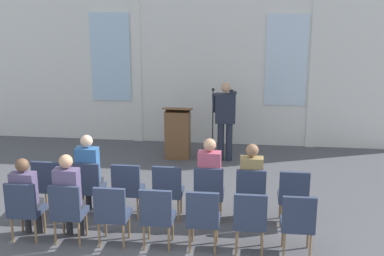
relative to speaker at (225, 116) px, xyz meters
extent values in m
cube|color=silver|center=(-0.74, 1.23, 1.31)|extent=(10.15, 0.10, 4.60)
cube|color=silver|center=(-2.77, 1.17, 1.02)|extent=(0.94, 0.04, 2.06)
cube|color=silver|center=(-2.15, 1.18, 1.31)|extent=(0.20, 0.08, 4.60)
cube|color=silver|center=(1.29, 1.17, 1.02)|extent=(0.94, 0.04, 2.06)
cube|color=silver|center=(1.91, 1.18, 1.31)|extent=(0.20, 0.08, 4.60)
cylinder|color=#232838|center=(-0.09, -0.02, -0.57)|extent=(0.14, 0.14, 0.84)
cylinder|color=#232838|center=(0.09, -0.02, -0.57)|extent=(0.14, 0.14, 0.84)
cube|color=#232838|center=(0.00, -0.02, 0.16)|extent=(0.42, 0.22, 0.63)
cube|color=#B28C19|center=(0.00, 0.10, 0.24)|extent=(0.06, 0.01, 0.38)
sphere|color=tan|center=(0.00, -0.01, 0.61)|extent=(0.21, 0.21, 0.21)
cylinder|color=#232838|center=(-0.24, 0.06, 0.25)|extent=(0.09, 0.28, 0.45)
cylinder|color=#232838|center=(0.16, 0.11, 0.47)|extent=(0.15, 0.36, 0.15)
cylinder|color=#232838|center=(0.11, 0.25, 0.48)|extent=(0.11, 0.34, 0.15)
sphere|color=tan|center=(0.01, 0.51, 0.50)|extent=(0.10, 0.10, 0.10)
cylinder|color=black|center=(-0.27, 0.12, -0.98)|extent=(0.28, 0.28, 0.03)
cylinder|color=black|center=(-0.27, 0.12, -0.24)|extent=(0.02, 0.02, 1.45)
sphere|color=#262626|center=(-0.27, 0.12, 0.53)|extent=(0.07, 0.07, 0.07)
cube|color=brown|center=(-1.03, 0.06, -0.47)|extent=(0.52, 0.40, 1.05)
cube|color=brown|center=(-1.03, 0.08, 0.10)|extent=(0.60, 0.48, 0.14)
cylinder|color=olive|center=(-2.54, -2.79, -0.79)|extent=(0.04, 0.04, 0.40)
cylinder|color=olive|center=(-2.90, -2.79, -0.79)|extent=(0.04, 0.04, 0.40)
cylinder|color=olive|center=(-2.54, -3.13, -0.79)|extent=(0.04, 0.04, 0.40)
cylinder|color=olive|center=(-2.90, -3.13, -0.79)|extent=(0.04, 0.04, 0.40)
cube|color=#2D3851|center=(-2.72, -2.96, -0.55)|extent=(0.46, 0.44, 0.08)
cube|color=#2D3851|center=(-2.72, -3.15, -0.28)|extent=(0.46, 0.06, 0.46)
cylinder|color=olive|center=(-1.88, -2.79, -0.79)|extent=(0.04, 0.04, 0.40)
cylinder|color=olive|center=(-2.24, -2.79, -0.79)|extent=(0.04, 0.04, 0.40)
cylinder|color=olive|center=(-1.88, -3.13, -0.79)|extent=(0.04, 0.04, 0.40)
cylinder|color=olive|center=(-2.24, -3.13, -0.79)|extent=(0.04, 0.04, 0.40)
cube|color=#2D3851|center=(-2.06, -2.96, -0.55)|extent=(0.46, 0.44, 0.08)
cube|color=#2D3851|center=(-2.06, -3.15, -0.28)|extent=(0.46, 0.06, 0.46)
cylinder|color=#2D2D33|center=(-2.15, -2.78, -0.77)|extent=(0.10, 0.10, 0.44)
cylinder|color=#2D2D33|center=(-1.97, -2.78, -0.77)|extent=(0.10, 0.10, 0.44)
cube|color=#2D2D33|center=(-2.06, -2.90, -0.49)|extent=(0.34, 0.36, 0.12)
cube|color=#3366A5|center=(-2.06, -3.01, -0.13)|extent=(0.36, 0.20, 0.60)
sphere|color=beige|center=(-2.06, -2.99, 0.28)|extent=(0.20, 0.20, 0.20)
cylinder|color=olive|center=(-1.22, -2.79, -0.79)|extent=(0.04, 0.04, 0.40)
cylinder|color=olive|center=(-1.58, -2.79, -0.79)|extent=(0.04, 0.04, 0.40)
cylinder|color=olive|center=(-1.22, -3.13, -0.79)|extent=(0.04, 0.04, 0.40)
cylinder|color=olive|center=(-1.58, -3.13, -0.79)|extent=(0.04, 0.04, 0.40)
cube|color=#2D3851|center=(-1.40, -2.96, -0.55)|extent=(0.46, 0.44, 0.08)
cube|color=#2D3851|center=(-1.40, -3.15, -0.28)|extent=(0.46, 0.06, 0.46)
cylinder|color=olive|center=(-0.56, -2.79, -0.79)|extent=(0.04, 0.04, 0.40)
cylinder|color=olive|center=(-0.92, -2.79, -0.79)|extent=(0.04, 0.04, 0.40)
cylinder|color=olive|center=(-0.56, -3.13, -0.79)|extent=(0.04, 0.04, 0.40)
cylinder|color=olive|center=(-0.92, -3.13, -0.79)|extent=(0.04, 0.04, 0.40)
cube|color=#2D3851|center=(-0.74, -2.96, -0.55)|extent=(0.46, 0.44, 0.08)
cube|color=#2D3851|center=(-0.74, -3.15, -0.28)|extent=(0.46, 0.06, 0.46)
cylinder|color=olive|center=(0.10, -2.79, -0.79)|extent=(0.04, 0.04, 0.40)
cylinder|color=olive|center=(-0.26, -2.79, -0.79)|extent=(0.04, 0.04, 0.40)
cylinder|color=olive|center=(0.10, -3.13, -0.79)|extent=(0.04, 0.04, 0.40)
cylinder|color=olive|center=(-0.26, -3.13, -0.79)|extent=(0.04, 0.04, 0.40)
cube|color=#2D3851|center=(-0.08, -2.96, -0.55)|extent=(0.46, 0.44, 0.08)
cube|color=#2D3851|center=(-0.08, -3.15, -0.28)|extent=(0.46, 0.06, 0.46)
cylinder|color=#2D2D33|center=(-0.17, -2.78, -0.77)|extent=(0.10, 0.10, 0.44)
cylinder|color=#2D2D33|center=(0.01, -2.78, -0.77)|extent=(0.10, 0.10, 0.44)
cube|color=#2D2D33|center=(-0.08, -2.90, -0.49)|extent=(0.34, 0.36, 0.12)
cube|color=#B24C66|center=(-0.08, -3.01, -0.13)|extent=(0.36, 0.20, 0.61)
sphere|color=tan|center=(-0.08, -2.99, 0.29)|extent=(0.20, 0.20, 0.20)
cylinder|color=olive|center=(0.77, -2.79, -0.79)|extent=(0.04, 0.04, 0.40)
cylinder|color=olive|center=(0.41, -2.79, -0.79)|extent=(0.04, 0.04, 0.40)
cylinder|color=olive|center=(0.77, -3.13, -0.79)|extent=(0.04, 0.04, 0.40)
cylinder|color=olive|center=(0.41, -3.13, -0.79)|extent=(0.04, 0.04, 0.40)
cube|color=#2D3851|center=(0.59, -2.96, -0.55)|extent=(0.46, 0.44, 0.08)
cube|color=#2D3851|center=(0.59, -3.15, -0.28)|extent=(0.46, 0.06, 0.46)
cylinder|color=#2D2D33|center=(0.50, -2.78, -0.77)|extent=(0.10, 0.10, 0.44)
cylinder|color=#2D2D33|center=(0.68, -2.78, -0.77)|extent=(0.10, 0.10, 0.44)
cube|color=#2D2D33|center=(0.59, -2.90, -0.49)|extent=(0.34, 0.36, 0.12)
cube|color=#997F4C|center=(0.59, -3.01, -0.16)|extent=(0.36, 0.20, 0.54)
sphere|color=#8C6647|center=(0.59, -2.99, 0.22)|extent=(0.20, 0.20, 0.20)
cylinder|color=olive|center=(1.43, -2.79, -0.79)|extent=(0.04, 0.04, 0.40)
cylinder|color=olive|center=(1.07, -2.79, -0.79)|extent=(0.04, 0.04, 0.40)
cylinder|color=olive|center=(1.43, -3.13, -0.79)|extent=(0.04, 0.04, 0.40)
cylinder|color=olive|center=(1.07, -3.13, -0.79)|extent=(0.04, 0.04, 0.40)
cube|color=#2D3851|center=(1.25, -2.96, -0.55)|extent=(0.46, 0.44, 0.08)
cube|color=#2D3851|center=(1.25, -3.15, -0.28)|extent=(0.46, 0.06, 0.46)
cylinder|color=olive|center=(-2.54, -3.76, -0.79)|extent=(0.04, 0.04, 0.40)
cylinder|color=olive|center=(-2.90, -3.76, -0.79)|extent=(0.04, 0.04, 0.40)
cylinder|color=olive|center=(-2.54, -4.10, -0.79)|extent=(0.04, 0.04, 0.40)
cylinder|color=olive|center=(-2.90, -4.10, -0.79)|extent=(0.04, 0.04, 0.40)
cube|color=#2D3851|center=(-2.72, -3.93, -0.55)|extent=(0.46, 0.44, 0.08)
cube|color=#2D3851|center=(-2.72, -4.12, -0.28)|extent=(0.46, 0.06, 0.46)
cylinder|color=#2D2D33|center=(-2.81, -3.75, -0.77)|extent=(0.10, 0.10, 0.44)
cylinder|color=#2D2D33|center=(-2.63, -3.75, -0.77)|extent=(0.10, 0.10, 0.44)
cube|color=#2D2D33|center=(-2.72, -3.87, -0.49)|extent=(0.34, 0.36, 0.12)
cube|color=#594C72|center=(-2.72, -3.98, -0.18)|extent=(0.36, 0.20, 0.50)
sphere|color=brown|center=(-2.72, -3.96, 0.18)|extent=(0.20, 0.20, 0.20)
cylinder|color=olive|center=(-1.88, -3.76, -0.79)|extent=(0.04, 0.04, 0.40)
cylinder|color=olive|center=(-2.24, -3.76, -0.79)|extent=(0.04, 0.04, 0.40)
cylinder|color=olive|center=(-1.88, -4.10, -0.79)|extent=(0.04, 0.04, 0.40)
cylinder|color=olive|center=(-2.24, -4.10, -0.79)|extent=(0.04, 0.04, 0.40)
cube|color=#2D3851|center=(-2.06, -3.93, -0.55)|extent=(0.46, 0.44, 0.08)
cube|color=#2D3851|center=(-2.06, -4.12, -0.28)|extent=(0.46, 0.06, 0.46)
cylinder|color=#2D2D33|center=(-2.15, -3.75, -0.77)|extent=(0.10, 0.10, 0.44)
cylinder|color=#2D2D33|center=(-1.97, -3.75, -0.77)|extent=(0.10, 0.10, 0.44)
cube|color=#2D2D33|center=(-2.06, -3.87, -0.49)|extent=(0.34, 0.36, 0.12)
cube|color=#594C72|center=(-2.06, -3.98, -0.14)|extent=(0.36, 0.20, 0.59)
sphere|color=tan|center=(-2.06, -3.96, 0.27)|extent=(0.20, 0.20, 0.20)
cylinder|color=olive|center=(-1.22, -3.76, -0.79)|extent=(0.04, 0.04, 0.40)
cylinder|color=olive|center=(-1.58, -3.76, -0.79)|extent=(0.04, 0.04, 0.40)
cylinder|color=olive|center=(-1.22, -4.10, -0.79)|extent=(0.04, 0.04, 0.40)
cylinder|color=olive|center=(-1.58, -4.10, -0.79)|extent=(0.04, 0.04, 0.40)
cube|color=#2D3851|center=(-1.40, -3.93, -0.55)|extent=(0.46, 0.44, 0.08)
cube|color=#2D3851|center=(-1.40, -4.12, -0.28)|extent=(0.46, 0.06, 0.46)
cylinder|color=olive|center=(-0.56, -3.76, -0.79)|extent=(0.04, 0.04, 0.40)
cylinder|color=olive|center=(-0.92, -3.76, -0.79)|extent=(0.04, 0.04, 0.40)
cylinder|color=olive|center=(-0.56, -4.10, -0.79)|extent=(0.04, 0.04, 0.40)
cylinder|color=olive|center=(-0.92, -4.10, -0.79)|extent=(0.04, 0.04, 0.40)
cube|color=#2D3851|center=(-0.74, -3.93, -0.55)|extent=(0.46, 0.44, 0.08)
cube|color=#2D3851|center=(-0.74, -4.12, -0.28)|extent=(0.46, 0.06, 0.46)
cylinder|color=olive|center=(0.10, -3.76, -0.79)|extent=(0.04, 0.04, 0.40)
cylinder|color=olive|center=(-0.26, -3.76, -0.79)|extent=(0.04, 0.04, 0.40)
cylinder|color=olive|center=(0.10, -4.10, -0.79)|extent=(0.04, 0.04, 0.40)
cylinder|color=olive|center=(-0.26, -4.10, -0.79)|extent=(0.04, 0.04, 0.40)
cube|color=#2D3851|center=(-0.08, -3.93, -0.55)|extent=(0.46, 0.44, 0.08)
cube|color=#2D3851|center=(-0.08, -4.12, -0.28)|extent=(0.46, 0.06, 0.46)
cylinder|color=olive|center=(0.77, -3.76, -0.79)|extent=(0.04, 0.04, 0.40)
cylinder|color=olive|center=(0.41, -3.76, -0.79)|extent=(0.04, 0.04, 0.40)
cylinder|color=olive|center=(0.77, -4.10, -0.79)|extent=(0.04, 0.04, 0.40)
cylinder|color=olive|center=(0.41, -4.10, -0.79)|extent=(0.04, 0.04, 0.40)
cube|color=#2D3851|center=(0.59, -3.93, -0.55)|extent=(0.46, 0.44, 0.08)
cube|color=#2D3851|center=(0.59, -4.12, -0.28)|extent=(0.46, 0.06, 0.46)
cylinder|color=olive|center=(1.43, -3.76, -0.79)|extent=(0.04, 0.04, 0.40)
cylinder|color=olive|center=(1.07, -3.76, -0.79)|extent=(0.04, 0.04, 0.40)
cylinder|color=olive|center=(1.43, -4.10, -0.79)|extent=(0.04, 0.04, 0.40)
cylinder|color=olive|center=(1.07, -4.10, -0.79)|extent=(0.04, 0.04, 0.40)
cube|color=#2D3851|center=(1.25, -3.93, -0.55)|extent=(0.46, 0.44, 0.08)
cube|color=#2D3851|center=(1.25, -4.12, -0.28)|extent=(0.46, 0.06, 0.46)
camera|label=1|loc=(0.57, -10.81, 2.76)|focal=49.30mm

